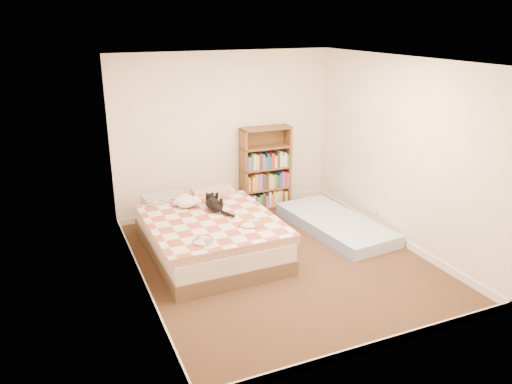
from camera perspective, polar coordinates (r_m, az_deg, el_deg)
name	(u,v)px	position (r m, az deg, el deg)	size (l,w,h in m)	color
room	(282,172)	(6.02, 3.03, 2.34)	(3.51, 4.01, 2.51)	#46321E
bed	(208,232)	(6.66, -5.54, -4.59)	(1.62, 2.19, 0.58)	brown
bookshelf	(265,178)	(8.06, 1.03, 1.66)	(0.81, 0.28, 1.34)	#51361B
floor_mattress	(335,224)	(7.43, 9.01, -3.62)	(0.87, 1.93, 0.17)	#8099D5
black_cat	(214,204)	(6.71, -4.87, -1.32)	(0.27, 0.73, 0.17)	black
white_dog	(187,201)	(6.82, -7.92, -1.05)	(0.34, 0.37, 0.16)	white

